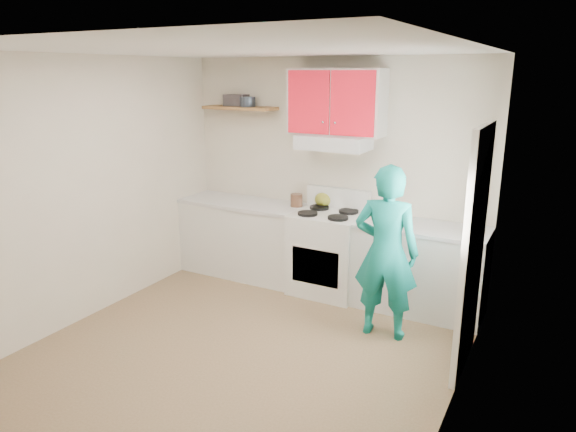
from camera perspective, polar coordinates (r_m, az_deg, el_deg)
The scene contains 21 objects.
floor at distance 4.91m, azimuth -4.76°, elevation -14.37°, with size 3.80×3.80×0.00m, color brown.
ceiling at distance 4.26m, azimuth -5.56°, elevation 17.58°, with size 3.60×3.80×0.04m, color white.
back_wall at distance 6.04m, azimuth 4.88°, elevation 4.55°, with size 3.60×0.04×2.60m, color beige.
front_wall at distance 3.10m, azimuth -25.05°, elevation -7.60°, with size 3.60×0.04×2.60m, color beige.
left_wall at distance 5.59m, azimuth -20.74°, elevation 2.70°, with size 0.04×3.80×2.60m, color beige.
right_wall at distance 3.76m, azimuth 18.43°, elevation -2.95°, with size 0.04×3.80×2.60m, color beige.
door at distance 4.51m, azimuth 19.47°, elevation -3.71°, with size 0.05×0.85×2.05m, color white.
door_glass at distance 4.40m, azimuth 19.62°, elevation 1.58°, with size 0.01×0.55×0.95m, color white.
counter_left at distance 6.48m, azimuth -4.83°, elevation -2.46°, with size 1.52×0.60×0.90m, color silver.
counter_right at distance 5.65m, azimuth 14.12°, elevation -5.64°, with size 1.32×0.60×0.90m, color silver.
stove at distance 5.94m, azimuth 4.31°, elevation -4.05°, with size 0.76×0.65×0.92m, color white.
range_hood at distance 5.74m, azimuth 4.99°, elevation 7.97°, with size 0.76×0.44×0.15m, color silver.
upper_cabinets at distance 5.75m, azimuth 5.32°, elevation 12.23°, with size 1.02×0.33×0.70m, color red.
shelf at distance 6.37m, azimuth -5.25°, elevation 11.64°, with size 0.90×0.30×0.04m, color brown.
books at distance 6.44m, azimuth -5.64°, elevation 12.43°, with size 0.26×0.19×0.14m, color #373033.
tin at distance 6.32m, azimuth -4.42°, elevation 12.30°, with size 0.19×0.19×0.11m, color #333D4C.
kettle at distance 6.08m, azimuth 3.87°, elevation 1.81°, with size 0.20×0.20×0.17m, color olive.
crock at distance 6.08m, azimuth 0.93°, elevation 1.63°, with size 0.14×0.14×0.17m, color #503323.
cutting_board at distance 5.62m, azimuth 10.26°, elevation -0.57°, with size 0.33×0.24×0.02m, color olive.
silicone_mat at distance 5.43m, azimuth 16.59°, elevation -1.61°, with size 0.28×0.23×0.01m, color red.
person at distance 4.92m, azimuth 10.62°, elevation -3.92°, with size 0.60×0.40×1.65m, color #0D7D74.
Camera 1 is at (2.37, -3.54, 2.44)m, focal length 32.69 mm.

